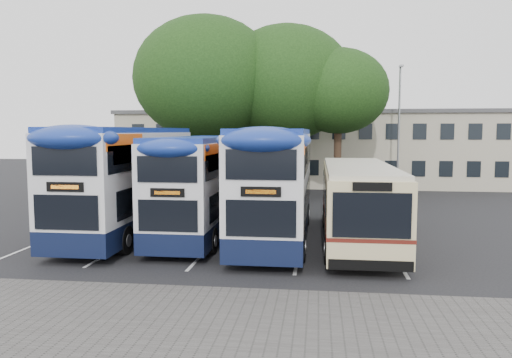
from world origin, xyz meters
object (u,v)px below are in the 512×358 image
Objects in this scene: bus_dd_left at (130,176)px; lamp_post at (399,123)px; bus_dd_right at (276,179)px; tree_mid at (286,83)px; tree_right at (339,91)px; bus_dd_mid at (203,181)px; bus_single at (358,198)px; tree_left at (206,78)px.

lamp_post is at bearing 47.12° from bus_dd_left.
bus_dd_left is at bearing 177.60° from bus_dd_right.
tree_right is (3.51, -0.99, -0.69)m from tree_mid.
tree_right is at bearing -15.79° from tree_mid.
lamp_post is at bearing 9.50° from tree_mid.
bus_dd_right is (6.49, -0.27, -0.04)m from bus_dd_left.
bus_dd_mid is at bearing -101.62° from tree_mid.
tree_mid is at bearing 92.03° from bus_dd_right.
bus_dd_right is (0.49, -13.82, -5.28)m from tree_mid.
lamp_post is 16.98m from bus_dd_right.
tree_mid reaches higher than bus_dd_mid.
bus_single is at bearing -88.51° from tree_right.
tree_mid is at bearing -170.50° from lamp_post.
tree_mid is at bearing 164.21° from tree_right.
bus_dd_left reaches higher than bus_dd_right.
tree_left reaches higher than bus_single.
bus_single is (-3.94, -15.34, -3.28)m from lamp_post.
tree_right is 13.95m from bus_dd_right.
bus_dd_left reaches higher than bus_single.
tree_left is at bearing 102.02° from bus_dd_mid.
bus_dd_left is 1.01× the size of bus_dd_right.
bus_dd_left is 9.90m from bus_single.
tree_left is at bearing 125.65° from bus_single.
bus_dd_left is 1.09× the size of bus_dd_mid.
lamp_post is 8.36m from tree_mid.
tree_left is at bearing -178.37° from tree_right.
tree_right is 16.40m from bus_dd_left.
bus_dd_left is at bearing -93.16° from tree_left.
lamp_post is at bearing 10.99° from tree_left.
bus_single is at bearing -74.66° from tree_mid.
bus_dd_mid is (-2.75, -13.35, -5.45)m from tree_mid.
tree_left is 1.04× the size of tree_mid.
bus_dd_mid is (-6.25, -12.36, -4.76)m from tree_right.
bus_single is (9.85, -0.49, -0.78)m from bus_dd_left.
lamp_post is 5.27m from tree_right.
bus_dd_mid is (3.26, 0.20, -0.21)m from bus_dd_left.
tree_left reaches higher than bus_dd_mid.
lamp_post is 0.74× the size of tree_left.
bus_dd_right is at bearing -87.97° from tree_mid.
tree_mid is 1.18× the size of tree_right.
lamp_post is at bearing 54.29° from bus_dd_mid.
lamp_post is 0.91× the size of tree_right.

